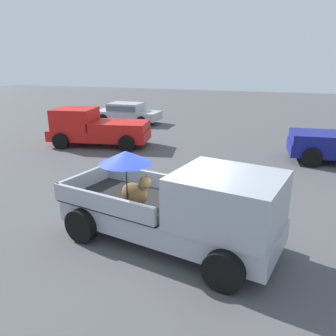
% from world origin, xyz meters
% --- Properties ---
extents(ground_plane, '(80.00, 80.00, 0.00)m').
position_xyz_m(ground_plane, '(0.00, 0.00, 0.00)').
color(ground_plane, '#4C4C4F').
extents(pickup_truck_main, '(5.32, 3.07, 2.18)m').
position_xyz_m(pickup_truck_main, '(0.44, -0.11, 0.96)').
color(pickup_truck_main, black).
rests_on(pickup_truck_main, ground).
extents(pickup_truck_red, '(5.04, 2.83, 1.80)m').
position_xyz_m(pickup_truck_red, '(-6.32, 7.70, 0.87)').
color(pickup_truck_red, black).
rests_on(pickup_truck_red, ground).
extents(parked_sedan_near, '(4.31, 2.00, 1.33)m').
position_xyz_m(parked_sedan_near, '(-7.45, 13.71, 0.74)').
color(parked_sedan_near, black).
rests_on(parked_sedan_near, ground).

